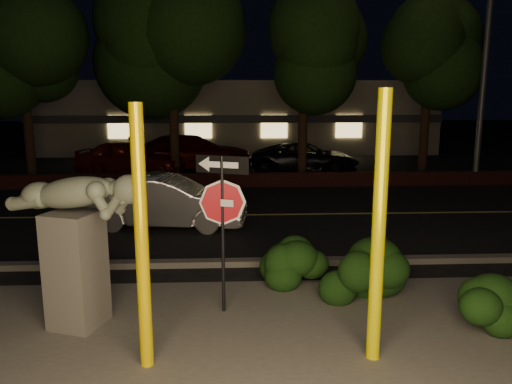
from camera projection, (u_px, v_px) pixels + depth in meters
ground at (240, 194)px, 16.82m from camera, size 90.00×90.00×0.00m
patio at (255, 374)px, 6.05m from camera, size 14.00×6.00×0.02m
road at (242, 215)px, 13.89m from camera, size 80.00×8.00×0.01m
lane_marking at (242, 215)px, 13.88m from camera, size 80.00×0.12×0.00m
curb at (246, 263)px, 9.86m from camera, size 80.00×0.25×0.12m
brick_wall at (239, 180)px, 18.05m from camera, size 40.00×0.35×0.50m
parking_lot at (237, 165)px, 23.68m from camera, size 40.00×12.00×0.01m
building at (235, 115)px, 31.11m from camera, size 22.00×10.20×4.00m
tree_far_a at (20, 38)px, 18.33m from camera, size 4.60×4.60×7.43m
tree_far_b at (171, 19)px, 18.65m from camera, size 5.20×5.20×8.41m
tree_far_c at (305, 30)px, 18.58m from camera, size 4.80×4.80×7.84m
tree_far_d at (430, 39)px, 19.36m from camera, size 4.40×4.40×7.42m
yellow_pole_left at (142, 241)px, 5.93m from camera, size 0.16×0.16×3.26m
yellow_pole_right at (379, 230)px, 6.08m from camera, size 0.17×0.17×3.42m
signpost at (222, 203)px, 7.43m from camera, size 0.79×0.31×2.45m
sculpture at (76, 233)px, 7.04m from camera, size 2.11×1.22×2.29m
hedge_center at (281, 258)px, 8.84m from camera, size 1.99×1.29×0.96m
hedge_right at (374, 263)px, 8.18m from camera, size 1.88×1.02×1.22m
hedge_far_right at (488, 302)px, 7.09m from camera, size 1.35×0.94×0.88m
streetlight at (484, 7)px, 17.29m from camera, size 1.59×0.46×10.57m
silver_sedan at (166, 202)px, 12.59m from camera, size 4.14×1.87×1.32m
parked_car_red at (131, 158)px, 20.29m from camera, size 4.63×2.61×1.49m
parked_car_darkred at (193, 153)px, 21.81m from camera, size 5.76×3.56×1.56m
parked_car_dark at (305, 158)px, 21.34m from camera, size 4.86×2.97×1.26m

